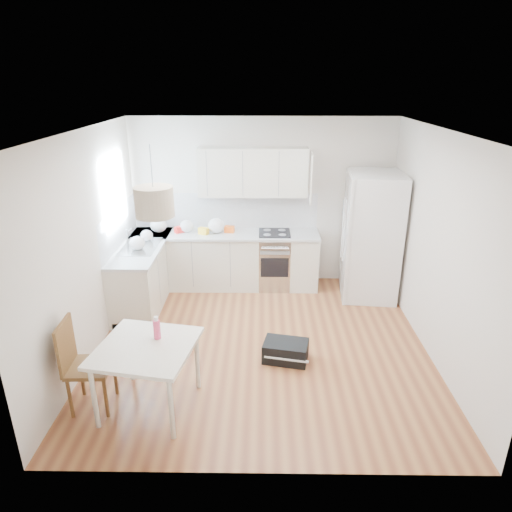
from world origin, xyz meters
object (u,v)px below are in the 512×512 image
at_px(dining_chair, 90,365).
at_px(gym_bag, 286,351).
at_px(refrigerator, 372,236).
at_px(dining_table, 146,353).

height_order(dining_chair, gym_bag, dining_chair).
height_order(refrigerator, dining_table, refrigerator).
distance_m(dining_table, dining_chair, 0.61).
bearing_deg(dining_chair, dining_table, -3.01).
bearing_deg(refrigerator, gym_bag, -120.90).
height_order(refrigerator, gym_bag, refrigerator).
distance_m(dining_table, gym_bag, 1.78).
height_order(dining_table, gym_bag, dining_table).
xyz_separation_m(dining_table, gym_bag, (1.46, 0.87, -0.54)).
height_order(dining_table, dining_chair, dining_chair).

